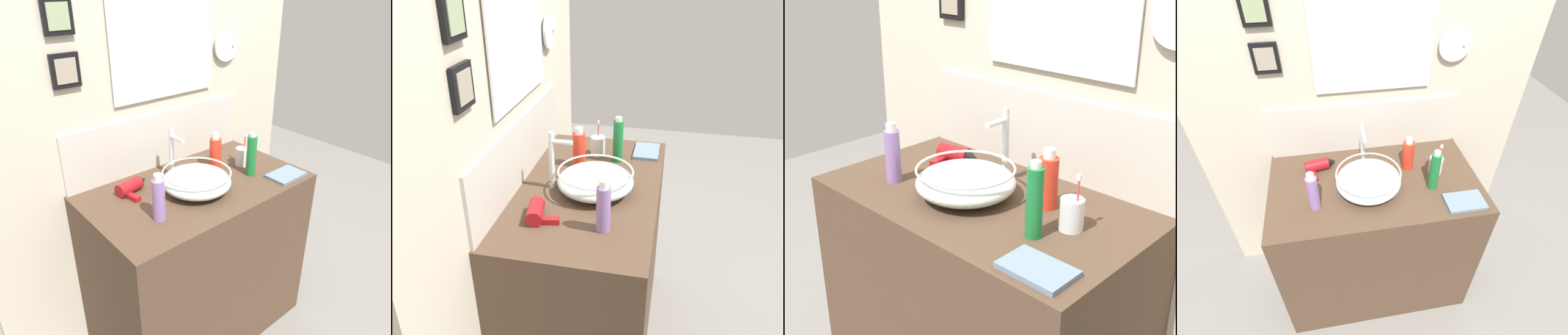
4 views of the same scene
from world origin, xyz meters
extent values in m
plane|color=gray|center=(0.00, 0.00, 0.00)|extent=(6.00, 6.00, 0.00)
cube|color=#4C3828|center=(0.00, 0.00, 0.46)|extent=(1.09, 0.62, 0.92)
cube|color=beige|center=(0.00, 0.34, 1.22)|extent=(1.86, 0.06, 2.45)
cube|color=beige|center=(0.00, 0.30, 1.06)|extent=(1.07, 0.02, 0.29)
cube|color=white|center=(0.05, 0.31, 1.54)|extent=(0.53, 0.01, 0.44)
cube|color=white|center=(0.05, 0.30, 1.54)|extent=(0.59, 0.01, 0.50)
cylinder|color=silver|center=(0.45, 0.29, 1.50)|extent=(0.17, 0.01, 0.17)
cylinder|color=silver|center=(0.49, 0.31, 1.50)|extent=(0.01, 0.06, 0.01)
cube|color=black|center=(-0.45, 0.30, 1.69)|extent=(0.12, 0.02, 0.14)
cube|color=gray|center=(-0.45, 0.29, 1.69)|extent=(0.09, 0.01, 0.10)
cube|color=black|center=(-0.45, 0.30, 1.48)|extent=(0.12, 0.02, 0.14)
cube|color=gray|center=(-0.45, 0.29, 1.48)|extent=(0.09, 0.01, 0.10)
ellipsoid|color=silver|center=(-0.04, -0.04, 0.97)|extent=(0.33, 0.33, 0.10)
torus|color=silver|center=(-0.04, -0.04, 1.02)|extent=(0.33, 0.33, 0.01)
torus|color=#B2B7BC|center=(-0.04, -0.04, 0.92)|extent=(0.12, 0.12, 0.01)
cylinder|color=silver|center=(-0.04, 0.15, 1.03)|extent=(0.02, 0.02, 0.23)
cylinder|color=silver|center=(-0.04, 0.11, 1.14)|extent=(0.02, 0.09, 0.02)
cylinder|color=silver|center=(-0.04, 0.15, 1.16)|extent=(0.02, 0.02, 0.03)
cylinder|color=maroon|center=(-0.29, 0.15, 0.95)|extent=(0.13, 0.09, 0.06)
cone|color=black|center=(-0.21, 0.16, 0.95)|extent=(0.05, 0.06, 0.05)
cube|color=maroon|center=(-0.31, 0.09, 0.93)|extent=(0.05, 0.09, 0.02)
cylinder|color=silver|center=(0.33, 0.02, 0.96)|extent=(0.07, 0.07, 0.10)
cylinder|color=#D83F4C|center=(0.35, 0.02, 1.00)|extent=(0.01, 0.01, 0.15)
cube|color=white|center=(0.35, 0.02, 1.08)|extent=(0.01, 0.01, 0.02)
cylinder|color=red|center=(0.20, 0.09, 1.00)|extent=(0.06, 0.06, 0.17)
cylinder|color=silver|center=(0.20, 0.09, 1.10)|extent=(0.04, 0.04, 0.03)
cylinder|color=#8C6BB2|center=(-0.31, -0.12, 1.01)|extent=(0.05, 0.05, 0.18)
cylinder|color=silver|center=(-0.31, -0.12, 1.11)|extent=(0.03, 0.03, 0.03)
cylinder|color=#197233|center=(0.28, -0.09, 1.02)|extent=(0.05, 0.05, 0.21)
cylinder|color=silver|center=(0.28, -0.09, 1.14)|extent=(0.03, 0.03, 0.02)
cube|color=slate|center=(0.40, -0.22, 0.92)|extent=(0.19, 0.12, 0.02)
camera|label=1|loc=(-1.05, -1.24, 1.82)|focal=35.00mm
camera|label=2|loc=(-1.64, -0.35, 1.87)|focal=40.00mm
camera|label=3|loc=(1.11, -1.16, 1.69)|focal=50.00mm
camera|label=4|loc=(-0.21, -1.14, 2.01)|focal=28.00mm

